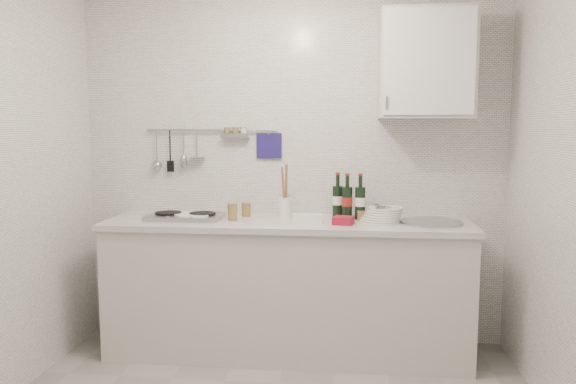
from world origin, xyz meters
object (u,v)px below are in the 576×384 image
Objects in this scene: wall_cabinet at (426,64)px; plate_stack_sink at (382,215)px; wine_bottles at (348,196)px; utensil_crock at (285,205)px; plate_stack_hob at (192,216)px.

wall_cabinet reaches higher than plate_stack_sink.
utensil_crock reaches higher than wine_bottles.
wall_cabinet is 2.26× the size of wine_bottles.
wine_bottles is at bearing 179.68° from wall_cabinet.
wall_cabinet reaches higher than plate_stack_hob.
wine_bottles is at bearing -2.68° from utensil_crock.
wall_cabinet is at bearing -1.43° from utensil_crock.
wall_cabinet is 1.33m from utensil_crock.
wine_bottles is 0.84× the size of utensil_crock.
plate_stack_hob is (-1.55, -0.14, -1.01)m from wall_cabinet.
plate_stack_hob is at bearing -174.88° from wall_cabinet.
plate_stack_sink is 0.68m from utensil_crock.
plate_stack_hob is 1.07m from wine_bottles.
utensil_crock reaches higher than plate_stack_sink.
wall_cabinet is 1.03m from plate_stack_sink.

